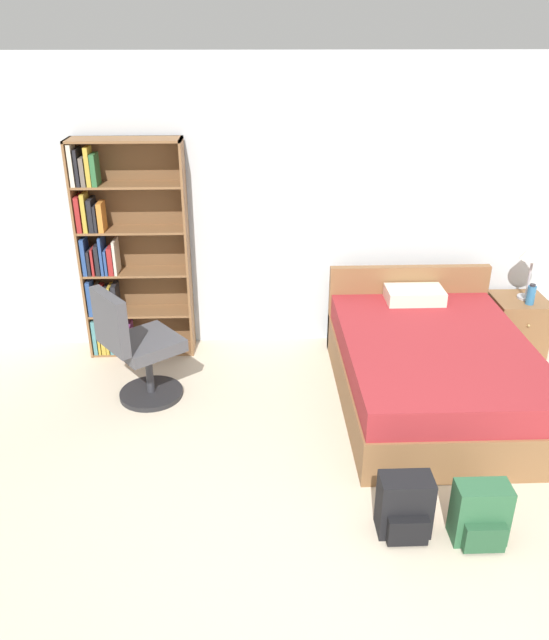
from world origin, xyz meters
The scene contains 10 objects.
ground_plane centered at (0.00, 0.00, 0.00)m, with size 14.00×14.00×0.00m, color beige.
wall_back centered at (0.00, 3.23, 1.30)m, with size 9.00×0.06×2.60m.
bookshelf centered at (-1.85, 3.02, 0.93)m, with size 0.94×0.28×1.95m.
bed centered at (0.74, 2.09, 0.29)m, with size 1.45×2.02×0.82m.
office_chair centered at (-1.61, 2.16, 0.47)m, with size 0.72×0.71×0.99m.
nightstand centered at (1.76, 2.92, 0.26)m, with size 0.47×0.48×0.51m.
table_lamp centered at (1.81, 2.93, 0.96)m, with size 0.23×0.23×0.56m.
water_bottle centered at (1.79, 2.80, 0.60)m, with size 0.08×0.08×0.19m.
backpack_green centered at (0.63, 0.54, 0.19)m, with size 0.32×0.23×0.39m.
backpack_black centered at (0.20, 0.62, 0.19)m, with size 0.31×0.25×0.39m.
Camera 1 is at (-0.68, -2.22, 2.79)m, focal length 35.00 mm.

